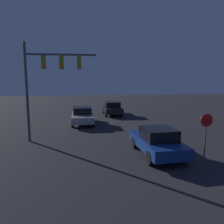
{
  "coord_description": "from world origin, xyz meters",
  "views": [
    {
      "loc": [
        -2.0,
        1.86,
        4.28
      ],
      "look_at": [
        0.0,
        15.24,
        2.22
      ],
      "focal_mm": 35.0,
      "sensor_mm": 36.0,
      "label": 1
    }
  ],
  "objects_px": {
    "car_far": "(112,108)",
    "traffic_signal_mast": "(46,75)",
    "car_mid": "(83,116)",
    "stop_sign": "(206,128)",
    "car_near": "(157,141)"
  },
  "relations": [
    {
      "from": "car_near",
      "to": "car_far",
      "type": "xyz_separation_m",
      "value": [
        -0.43,
        14.2,
        0.0
      ]
    },
    {
      "from": "car_near",
      "to": "car_mid",
      "type": "height_order",
      "value": "same"
    },
    {
      "from": "car_mid",
      "to": "car_far",
      "type": "bearing_deg",
      "value": -127.0
    },
    {
      "from": "car_mid",
      "to": "car_far",
      "type": "distance_m",
      "value": 6.02
    },
    {
      "from": "car_mid",
      "to": "traffic_signal_mast",
      "type": "height_order",
      "value": "traffic_signal_mast"
    },
    {
      "from": "car_mid",
      "to": "traffic_signal_mast",
      "type": "bearing_deg",
      "value": 66.08
    },
    {
      "from": "car_far",
      "to": "stop_sign",
      "type": "bearing_deg",
      "value": -79.67
    },
    {
      "from": "stop_sign",
      "to": "car_mid",
      "type": "bearing_deg",
      "value": 120.82
    },
    {
      "from": "car_far",
      "to": "traffic_signal_mast",
      "type": "xyz_separation_m",
      "value": [
        -6.01,
        -10.29,
        3.76
      ]
    },
    {
      "from": "car_near",
      "to": "car_mid",
      "type": "distance_m",
      "value": 10.21
    },
    {
      "from": "traffic_signal_mast",
      "to": "stop_sign",
      "type": "relative_size",
      "value": 2.68
    },
    {
      "from": "car_near",
      "to": "traffic_signal_mast",
      "type": "relative_size",
      "value": 0.69
    },
    {
      "from": "traffic_signal_mast",
      "to": "stop_sign",
      "type": "bearing_deg",
      "value": -30.11
    },
    {
      "from": "car_near",
      "to": "stop_sign",
      "type": "xyz_separation_m",
      "value": [
        2.23,
        -1.12,
        0.93
      ]
    },
    {
      "from": "car_near",
      "to": "traffic_signal_mast",
      "type": "bearing_deg",
      "value": 146.66
    }
  ]
}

